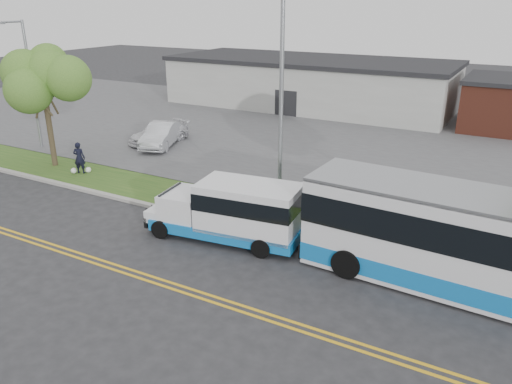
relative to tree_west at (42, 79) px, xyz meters
The scene contains 18 objects.
ground 13.43m from the tree_west, 14.93° to the right, with size 140.00×140.00×0.00m, color #28282B.
lane_line_north 14.83m from the tree_west, 30.43° to the right, with size 70.00×0.12×0.01m, color gold.
lane_line_south 14.97m from the tree_west, 31.49° to the right, with size 70.00×0.12×0.01m, color gold.
curb 13.19m from the tree_west, ahead, with size 80.00×0.30×0.15m, color #9E9B93.
verge 13.03m from the tree_west, ahead, with size 80.00×3.30×0.10m, color #254D19.
parking_lot 18.98m from the tree_west, 48.99° to the left, with size 80.00×25.00×0.10m, color #4C4C4F.
commercial_building 24.72m from the tree_west, 75.85° to the left, with size 25.40×10.40×4.35m.
brick_wing 32.19m from the tree_west, 45.38° to the left, with size 6.30×7.30×3.90m.
tree_west is the anchor object (origin of this frame).
streetlight_near 15.01m from the tree_west, ahead, with size 0.35×1.53×9.50m.
streetlight_far 4.62m from the tree_west, 151.02° to the left, with size 0.35×1.53×8.00m.
shuttle_bus 15.13m from the tree_west, 12.24° to the right, with size 6.72×2.88×2.50m.
transit_bus 24.09m from the tree_west, ahead, with size 12.52×3.49×3.44m.
pedestrian 4.83m from the tree_west, ahead, with size 0.65×0.43×1.79m, color black.
parked_car_a 8.14m from the tree_west, 65.22° to the left, with size 1.63×4.66×1.54m, color silver.
parked_car_b 8.52m from the tree_west, 73.01° to the left, with size 1.81×4.45×1.29m, color silver.
grocery_bag_left 5.36m from the tree_west, 14.32° to the right, with size 0.32×0.32×0.32m, color white.
grocery_bag_right 5.60m from the tree_west, ahead, with size 0.32×0.32×0.32m, color white.
Camera 1 is at (12.02, -15.59, 9.21)m, focal length 35.00 mm.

